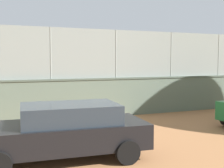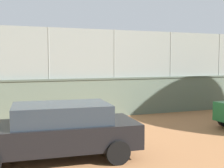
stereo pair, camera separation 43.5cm
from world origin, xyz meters
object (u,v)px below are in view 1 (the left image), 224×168
at_px(player_baseline_waiting, 108,89).
at_px(sports_ball, 106,108).
at_px(courtside_bench, 14,106).
at_px(player_near_wall_returning, 159,88).
at_px(parked_car_black, 64,130).

bearing_deg(player_baseline_waiting, sports_ball, 67.04).
bearing_deg(courtside_bench, player_near_wall_returning, -171.67).
relative_size(player_baseline_waiting, parked_car_black, 0.35).
height_order(courtside_bench, parked_car_black, parked_car_black).
relative_size(player_near_wall_returning, parked_car_black, 0.34).
distance_m(sports_ball, parked_car_black, 7.90).
bearing_deg(sports_ball, courtside_bench, -1.43).
bearing_deg(player_baseline_waiting, player_near_wall_returning, 178.69).
height_order(player_near_wall_returning, sports_ball, player_near_wall_returning).
distance_m(courtside_bench, parked_car_black, 7.14).
xyz_separation_m(player_near_wall_returning, courtside_bench, (8.69, 1.27, -0.45)).
distance_m(player_near_wall_returning, sports_ball, 4.33).
xyz_separation_m(player_baseline_waiting, player_near_wall_returning, (-3.39, 0.08, -0.04)).
bearing_deg(courtside_bench, player_baseline_waiting, -165.71).
relative_size(sports_ball, courtside_bench, 0.11).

